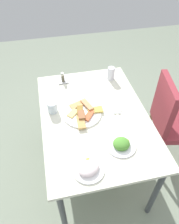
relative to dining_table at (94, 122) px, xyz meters
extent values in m
plane|color=gray|center=(0.00, 0.00, -0.65)|extent=(6.00, 6.00, 0.00)
cube|color=silver|center=(0.00, 0.00, 0.06)|extent=(1.21, 0.83, 0.02)
cylinder|color=#43474B|center=(-0.55, -0.36, -0.30)|extent=(0.04, 0.04, 0.70)
cylinder|color=#43474B|center=(0.55, -0.36, -0.30)|extent=(0.04, 0.04, 0.70)
cylinder|color=#43474B|center=(-0.55, 0.36, -0.30)|extent=(0.04, 0.04, 0.70)
cylinder|color=#43474B|center=(0.55, 0.36, -0.30)|extent=(0.04, 0.04, 0.70)
cube|color=#952F39|center=(0.01, 0.81, -0.23)|extent=(0.49, 0.49, 0.06)
cube|color=#952F39|center=(-0.03, 0.62, 0.03)|extent=(0.40, 0.13, 0.46)
cylinder|color=#99734E|center=(0.16, 0.59, -0.45)|extent=(0.03, 0.03, 0.40)
cylinder|color=#99734E|center=(-0.22, 0.66, -0.45)|extent=(0.03, 0.03, 0.40)
cylinder|color=white|center=(-0.03, -0.09, 0.08)|extent=(0.30, 0.30, 0.01)
cube|color=olive|center=(-0.06, -0.11, 0.10)|extent=(0.11, 0.06, 0.01)
cube|color=tan|center=(0.07, -0.12, 0.10)|extent=(0.13, 0.06, 0.02)
cube|color=#CE6238|center=(0.01, -0.05, 0.10)|extent=(0.12, 0.11, 0.01)
cube|color=gold|center=(-0.04, 0.01, 0.10)|extent=(0.07, 0.12, 0.01)
cube|color=tan|center=(-0.13, -0.12, 0.09)|extent=(0.09, 0.12, 0.01)
cube|color=tan|center=(-0.10, -0.04, 0.11)|extent=(0.15, 0.09, 0.01)
cube|color=#99603A|center=(0.01, -0.10, 0.11)|extent=(0.09, 0.06, 0.01)
cube|color=#EDCF71|center=(-0.04, -0.16, 0.09)|extent=(0.10, 0.11, 0.01)
cylinder|color=white|center=(0.47, -0.15, 0.08)|extent=(0.20, 0.20, 0.01)
ellipsoid|color=white|center=(0.47, -0.15, 0.10)|extent=(0.17, 0.18, 0.05)
sphere|color=yellow|center=(0.41, -0.14, 0.10)|extent=(0.03, 0.03, 0.03)
cylinder|color=white|center=(0.33, 0.11, 0.08)|extent=(0.20, 0.20, 0.01)
ellipsoid|color=#4F9333|center=(0.33, 0.11, 0.10)|extent=(0.16, 0.16, 0.06)
sphere|color=#DEE155|center=(0.32, 0.16, 0.10)|extent=(0.03, 0.03, 0.03)
cylinder|color=silver|center=(-0.44, 0.26, 0.14)|extent=(0.09, 0.09, 0.12)
cylinder|color=silver|center=(-0.11, -0.31, 0.12)|extent=(0.08, 0.08, 0.09)
cube|color=white|center=(-0.06, 0.21, 0.08)|extent=(0.17, 0.17, 0.00)
cube|color=silver|center=(-0.06, 0.19, 0.08)|extent=(0.18, 0.08, 0.00)
cube|color=silver|center=(-0.06, 0.23, 0.08)|extent=(0.19, 0.08, 0.00)
cube|color=#B2B2B7|center=(-0.49, -0.18, 0.08)|extent=(0.09, 0.09, 0.01)
cylinder|color=white|center=(-0.51, -0.18, 0.13)|extent=(0.03, 0.03, 0.07)
cylinder|color=#4C4836|center=(-0.48, -0.18, 0.12)|extent=(0.03, 0.03, 0.07)
camera|label=1|loc=(1.16, -0.30, 1.29)|focal=34.68mm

